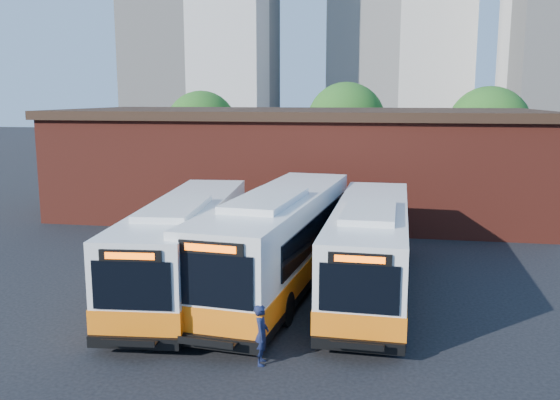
% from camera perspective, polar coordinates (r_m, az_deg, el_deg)
% --- Properties ---
extents(ground, '(220.00, 220.00, 0.00)m').
position_cam_1_polar(ground, '(18.59, -7.58, -12.95)').
color(ground, black).
extents(bus_midwest, '(3.75, 12.98, 3.49)m').
position_cam_1_polar(bus_midwest, '(22.66, -9.00, -4.53)').
color(bus_midwest, silver).
rests_on(bus_midwest, ground).
extents(bus_mideast, '(4.26, 14.02, 3.77)m').
position_cam_1_polar(bus_mideast, '(22.52, -0.07, -4.16)').
color(bus_mideast, silver).
rests_on(bus_mideast, ground).
extents(bus_east, '(2.94, 12.71, 3.44)m').
position_cam_1_polar(bus_east, '(22.28, 8.69, -4.83)').
color(bus_east, silver).
rests_on(bus_east, ground).
extents(transit_worker, '(0.46, 0.65, 1.68)m').
position_cam_1_polar(transit_worker, '(16.46, -1.81, -12.81)').
color(transit_worker, '#131A37').
rests_on(transit_worker, ground).
extents(depot_building, '(28.60, 12.60, 6.40)m').
position_cam_1_polar(depot_building, '(36.88, 1.74, 3.83)').
color(depot_building, maroon).
rests_on(depot_building, ground).
extents(tree_west, '(6.00, 6.00, 7.65)m').
position_cam_1_polar(tree_west, '(50.72, -7.56, 7.01)').
color(tree_west, '#382314').
rests_on(tree_west, ground).
extents(tree_mid, '(6.56, 6.56, 8.36)m').
position_cam_1_polar(tree_mid, '(50.44, 6.36, 7.51)').
color(tree_mid, '#382314').
rests_on(tree_mid, ground).
extents(tree_east, '(6.24, 6.24, 7.96)m').
position_cam_1_polar(tree_east, '(47.96, 19.43, 6.59)').
color(tree_east, '#382314').
rests_on(tree_east, ground).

